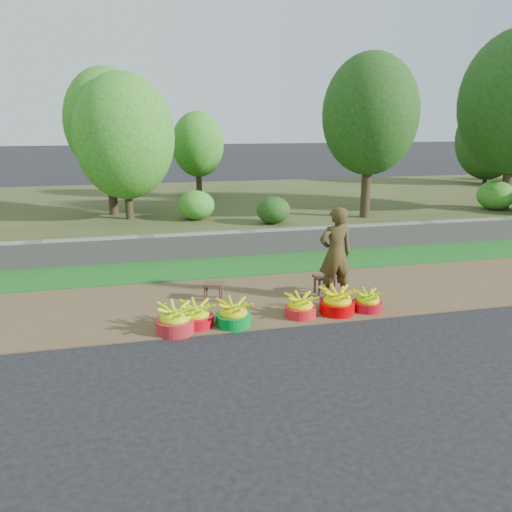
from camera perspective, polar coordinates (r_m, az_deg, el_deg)
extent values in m
plane|color=black|center=(7.45, 5.92, -7.92)|extent=(120.00, 120.00, 0.00)
cube|color=brown|center=(8.55, 3.19, -4.69)|extent=(80.00, 2.50, 0.02)
cube|color=#1A641C|center=(10.39, 0.09, -0.99)|extent=(80.00, 1.50, 0.04)
cube|color=gray|center=(11.12, -0.92, 1.46)|extent=(80.00, 0.35, 0.55)
cube|color=#414721|center=(15.85, -4.73, 5.46)|extent=(80.00, 10.00, 0.50)
cylinder|color=#322719|center=(22.02, 24.78, 8.81)|extent=(0.17, 0.17, 0.99)
ellipsoid|color=#204A15|center=(21.94, 25.15, 12.07)|extent=(2.56, 2.56, 3.20)
cylinder|color=#322719|center=(16.43, -6.55, 8.75)|extent=(0.19, 0.19, 1.20)
ellipsoid|color=#3B8E24|center=(16.35, -6.66, 12.57)|extent=(1.65, 1.65, 2.06)
cylinder|color=#322719|center=(13.15, 12.49, 8.35)|extent=(0.25, 0.25, 1.86)
ellipsoid|color=#204A15|center=(13.07, 12.91, 15.50)|extent=(2.37, 2.37, 2.96)
cylinder|color=#322719|center=(15.59, 26.85, 8.35)|extent=(0.26, 0.26, 1.99)
cylinder|color=#322719|center=(13.05, -14.41, 6.97)|extent=(0.20, 0.20, 1.31)
ellipsoid|color=#3B8E24|center=(12.94, -14.82, 13.07)|extent=(2.45, 2.45, 3.06)
cylinder|color=#322719|center=(13.78, -16.17, 8.17)|extent=(0.23, 0.23, 1.74)
ellipsoid|color=#3B8E24|center=(13.69, -16.65, 14.49)|extent=(2.17, 2.17, 2.71)
ellipsoid|color=#3B8E24|center=(15.57, 25.71, 6.29)|extent=(1.01, 1.01, 0.81)
ellipsoid|color=#204A15|center=(12.11, 1.99, 5.26)|extent=(0.82, 0.82, 0.66)
ellipsoid|color=#3B8E24|center=(12.69, -6.83, 5.79)|extent=(0.91, 0.91, 0.73)
cylinder|color=red|center=(7.24, -9.19, -7.88)|extent=(0.55, 0.55, 0.20)
ellipsoid|color=#BEED11|center=(7.18, -9.24, -6.74)|extent=(0.49, 0.49, 0.32)
cylinder|color=red|center=(7.39, -6.84, -7.38)|extent=(0.51, 0.51, 0.18)
ellipsoid|color=#C6E902|center=(7.33, -6.88, -6.35)|extent=(0.45, 0.45, 0.29)
cylinder|color=#007F26|center=(7.38, -2.59, -7.30)|extent=(0.52, 0.52, 0.19)
ellipsoid|color=#CBC708|center=(7.32, -2.60, -6.25)|extent=(0.46, 0.46, 0.30)
cylinder|color=red|center=(7.71, 5.10, -6.36)|extent=(0.48, 0.48, 0.17)
ellipsoid|color=#DCED00|center=(7.67, 5.12, -5.42)|extent=(0.43, 0.43, 0.28)
cylinder|color=#CC0002|center=(7.91, 9.24, -5.86)|extent=(0.55, 0.55, 0.20)
ellipsoid|color=#E8D400|center=(7.85, 9.29, -4.81)|extent=(0.49, 0.49, 0.32)
cylinder|color=#B10C19|center=(8.12, 12.63, -5.61)|extent=(0.45, 0.45, 0.16)
ellipsoid|color=#B7D700|center=(8.07, 12.68, -4.78)|extent=(0.40, 0.40, 0.26)
cube|color=#4F3125|center=(8.32, -4.90, -3.21)|extent=(0.40, 0.35, 0.04)
cylinder|color=#4F3125|center=(8.31, -5.85, -4.33)|extent=(0.04, 0.04, 0.25)
cylinder|color=#4F3125|center=(8.27, -4.12, -4.40)|extent=(0.04, 0.04, 0.25)
cylinder|color=#4F3125|center=(8.48, -5.62, -3.93)|extent=(0.04, 0.04, 0.25)
cylinder|color=#4F3125|center=(8.43, -3.92, -4.00)|extent=(0.04, 0.04, 0.25)
cube|color=#4F3125|center=(8.66, 7.89, -2.34)|extent=(0.39, 0.30, 0.04)
cylinder|color=#4F3125|center=(8.57, 7.25, -3.66)|extent=(0.04, 0.04, 0.28)
cylinder|color=#4F3125|center=(8.68, 8.97, -3.48)|extent=(0.04, 0.04, 0.28)
cylinder|color=#4F3125|center=(8.74, 6.73, -3.27)|extent=(0.04, 0.04, 0.28)
cylinder|color=#4F3125|center=(8.85, 8.43, -3.09)|extent=(0.04, 0.04, 0.28)
imported|color=black|center=(8.27, 9.06, 0.23)|extent=(0.58, 0.38, 1.57)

